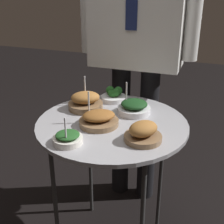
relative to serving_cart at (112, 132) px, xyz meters
The scene contains 8 objects.
serving_cart is the anchor object (origin of this frame).
bowl_roast_front_left 0.10m from the serving_cart, 135.93° to the right, with size 0.18×0.18×0.15m.
bowl_spinach_front_right 0.17m from the serving_cart, 62.99° to the left, with size 0.16×0.16×0.15m.
bowl_roast_mid_right 0.23m from the serving_cart, 34.05° to the right, with size 0.15×0.16×0.08m.
bowl_spinach_center 0.27m from the serving_cart, 113.65° to the right, with size 0.12×0.12×0.13m.
bowl_roast_far_rim 0.22m from the serving_cart, 149.71° to the left, with size 0.18×0.17×0.15m.
bowl_broccoli_mid_left 0.28m from the serving_cart, 107.25° to the left, with size 0.13×0.13×0.07m.
waiter_figure 0.64m from the serving_cart, 92.36° to the left, with size 0.66×0.25×1.78m.
Camera 1 is at (0.42, -1.20, 1.36)m, focal length 50.00 mm.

